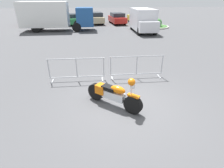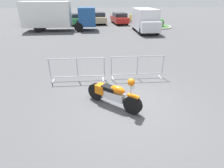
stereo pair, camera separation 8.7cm
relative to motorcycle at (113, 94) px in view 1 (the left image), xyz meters
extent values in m
plane|color=#4C4C4F|center=(0.41, 0.00, -0.47)|extent=(120.00, 120.00, 0.00)
cylinder|color=black|center=(0.58, -0.51, -0.15)|extent=(0.59, 0.55, 0.63)
cylinder|color=black|center=(-0.57, 0.51, -0.15)|extent=(0.59, 0.55, 0.63)
cube|color=silver|center=(0.00, 0.00, -0.05)|extent=(0.78, 0.73, 0.28)
ellipsoid|color=orange|center=(0.13, -0.12, 0.22)|extent=(0.58, 0.56, 0.26)
cube|color=black|center=(-0.13, 0.12, 0.19)|extent=(0.57, 0.55, 0.12)
cube|color=orange|center=(-0.39, 0.34, 0.05)|extent=(0.48, 0.47, 0.32)
cube|color=orange|center=(0.58, -0.51, 0.19)|extent=(0.39, 0.36, 0.06)
cylinder|color=silver|center=(0.50, -0.44, 0.32)|extent=(0.06, 0.06, 0.44)
sphere|color=silver|center=(0.54, -0.47, 0.49)|extent=(0.16, 0.16, 0.16)
sphere|color=orange|center=(0.50, -0.44, 0.64)|extent=(0.24, 0.24, 0.24)
cylinder|color=#9EA0A5|center=(-1.36, 2.20, 0.58)|extent=(2.50, 0.09, 0.04)
cylinder|color=#9EA0A5|center=(-1.36, 2.20, -0.27)|extent=(2.50, 0.09, 0.04)
cylinder|color=#9EA0A5|center=(-2.55, 2.23, 0.16)|extent=(0.04, 0.04, 0.85)
cylinder|color=#9EA0A5|center=(-1.36, 2.20, 0.16)|extent=(0.04, 0.04, 0.85)
cylinder|color=#9EA0A5|center=(-0.16, 2.18, 0.16)|extent=(0.04, 0.04, 0.85)
cube|color=#9EA0A5|center=(-2.48, 2.23, -0.45)|extent=(0.07, 0.44, 0.03)
cube|color=#9EA0A5|center=(-0.23, 2.18, -0.45)|extent=(0.07, 0.44, 0.03)
cylinder|color=#9EA0A5|center=(1.36, 2.20, 0.58)|extent=(2.50, 0.09, 0.04)
cylinder|color=#9EA0A5|center=(1.36, 2.20, -0.27)|extent=(2.50, 0.09, 0.04)
cylinder|color=#9EA0A5|center=(0.16, 2.23, 0.16)|extent=(0.04, 0.04, 0.85)
cylinder|color=#9EA0A5|center=(1.36, 2.20, 0.16)|extent=(0.04, 0.04, 0.85)
cylinder|color=#9EA0A5|center=(2.55, 2.18, 0.16)|extent=(0.04, 0.04, 0.85)
cube|color=#9EA0A5|center=(0.23, 2.23, -0.45)|extent=(0.07, 0.44, 0.03)
cube|color=#9EA0A5|center=(2.48, 2.18, -0.45)|extent=(0.07, 0.44, 0.03)
cube|color=white|center=(-5.47, 15.70, 1.26)|extent=(5.02, 2.34, 2.50)
cube|color=#1E4C8C|center=(-1.17, 15.66, 0.96)|extent=(1.82, 2.20, 1.90)
cylinder|color=black|center=(-2.09, 16.64, 0.01)|extent=(0.96, 0.29, 0.96)
cylinder|color=black|center=(-2.11, 14.71, 0.01)|extent=(0.96, 0.29, 0.96)
cylinder|color=black|center=(-6.31, 16.67, 0.01)|extent=(0.96, 0.29, 0.96)
cylinder|color=black|center=(-6.33, 14.74, 0.01)|extent=(0.96, 0.29, 0.96)
cube|color=silver|center=(4.94, 14.16, 0.84)|extent=(2.07, 4.13, 2.00)
cube|color=silver|center=(4.89, 11.66, 0.37)|extent=(1.92, 0.93, 1.00)
cylinder|color=black|center=(5.74, 12.04, -0.11)|extent=(0.25, 0.72, 0.72)
cylinder|color=black|center=(4.06, 12.07, -0.11)|extent=(0.25, 0.72, 0.72)
cylinder|color=black|center=(5.80, 15.34, -0.11)|extent=(0.25, 0.72, 0.72)
cylinder|color=black|center=(4.12, 15.37, -0.11)|extent=(0.25, 0.72, 0.72)
cube|color=maroon|center=(-8.63, 20.93, 0.14)|extent=(2.15, 4.42, 0.70)
cube|color=#1E232B|center=(-8.61, 20.78, 0.74)|extent=(1.81, 2.33, 0.50)
cylinder|color=black|center=(-9.49, 22.21, -0.15)|extent=(0.28, 0.65, 0.64)
cylinder|color=black|center=(-8.04, 22.36, -0.15)|extent=(0.28, 0.65, 0.64)
cylinder|color=black|center=(-9.22, 19.49, -0.15)|extent=(0.28, 0.65, 0.64)
cylinder|color=black|center=(-7.77, 19.64, -0.15)|extent=(0.28, 0.65, 0.64)
cube|color=white|center=(-5.69, 21.00, 0.15)|extent=(2.18, 4.49, 0.71)
cube|color=#1E232B|center=(-5.67, 20.85, 0.75)|extent=(1.83, 2.37, 0.50)
cylinder|color=black|center=(-6.56, 22.31, -0.14)|extent=(0.28, 0.66, 0.65)
cylinder|color=black|center=(-5.09, 22.45, -0.14)|extent=(0.28, 0.66, 0.65)
cylinder|color=black|center=(-6.29, 19.55, -0.14)|extent=(0.28, 0.66, 0.65)
cylinder|color=black|center=(-4.81, 19.69, -0.14)|extent=(0.28, 0.66, 0.65)
cube|color=#236B38|center=(-2.74, 20.49, 0.11)|extent=(2.06, 4.23, 0.66)
cube|color=#1E232B|center=(-2.73, 20.35, 0.68)|extent=(1.73, 2.23, 0.47)
cylinder|color=black|center=(-3.57, 21.72, -0.16)|extent=(0.27, 0.63, 0.61)
cylinder|color=black|center=(-2.18, 21.86, -0.16)|extent=(0.27, 0.63, 0.61)
cylinder|color=black|center=(-3.31, 19.12, -0.16)|extent=(0.27, 0.63, 0.61)
cylinder|color=black|center=(-1.92, 19.26, -0.16)|extent=(0.27, 0.63, 0.61)
cube|color=tan|center=(0.20, 20.94, 0.16)|extent=(2.22, 4.56, 0.72)
cube|color=#1E232B|center=(0.21, 20.78, 0.77)|extent=(1.87, 2.41, 0.51)
cylinder|color=black|center=(-0.69, 22.27, -0.14)|extent=(0.29, 0.68, 0.66)
cylinder|color=black|center=(0.81, 22.41, -0.14)|extent=(0.29, 0.68, 0.66)
cylinder|color=black|center=(-0.41, 19.46, -0.14)|extent=(0.29, 0.68, 0.66)
cylinder|color=black|center=(1.09, 19.61, -0.14)|extent=(0.29, 0.68, 0.66)
cube|color=#B21E19|center=(3.14, 20.37, 0.14)|extent=(2.15, 4.42, 0.69)
cube|color=#1E232B|center=(3.15, 20.22, 0.73)|extent=(1.80, 2.33, 0.50)
cylinder|color=black|center=(2.28, 21.66, -0.15)|extent=(0.28, 0.65, 0.63)
cylinder|color=black|center=(3.73, 21.80, -0.15)|extent=(0.28, 0.65, 0.63)
cylinder|color=black|center=(2.55, 18.94, -0.15)|extent=(0.28, 0.65, 0.63)
cylinder|color=black|center=(4.00, 19.09, -0.15)|extent=(0.28, 0.65, 0.63)
cube|color=yellow|center=(6.08, 20.34, 0.17)|extent=(2.27, 4.66, 0.73)
cube|color=#1E232B|center=(6.09, 20.19, 0.80)|extent=(1.90, 2.46, 0.52)
cylinder|color=black|center=(5.17, 21.70, -0.13)|extent=(0.30, 0.69, 0.67)
cylinder|color=black|center=(6.70, 21.85, -0.13)|extent=(0.30, 0.69, 0.67)
cylinder|color=black|center=(5.46, 18.84, -0.13)|extent=(0.30, 0.69, 0.67)
cylinder|color=black|center=(6.99, 18.99, -0.13)|extent=(0.30, 0.69, 0.67)
cylinder|color=#262838|center=(-7.09, 18.18, -0.04)|extent=(0.27, 0.27, 0.85)
cylinder|color=maroon|center=(-7.09, 18.18, 0.69)|extent=(0.39, 0.39, 0.62)
sphere|color=tan|center=(-7.09, 18.18, 1.11)|extent=(0.22, 0.22, 0.22)
cylinder|color=#ADA89E|center=(7.03, 17.02, -0.40)|extent=(4.21, 4.21, 0.14)
cylinder|color=#38662D|center=(7.03, 17.02, -0.32)|extent=(3.88, 3.88, 0.02)
sphere|color=#3D7A38|center=(7.65, 16.60, 0.08)|extent=(0.96, 0.96, 0.96)
sphere|color=#33702D|center=(6.50, 16.37, 0.06)|extent=(0.90, 0.90, 0.90)
sphere|color=#33702D|center=(7.05, 17.43, 0.02)|extent=(0.80, 0.80, 0.80)
sphere|color=#33702D|center=(7.08, 18.17, 0.15)|extent=(1.13, 1.13, 1.13)
camera|label=1|loc=(-0.67, -5.12, 2.98)|focal=28.00mm
camera|label=2|loc=(-0.58, -5.13, 2.98)|focal=28.00mm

